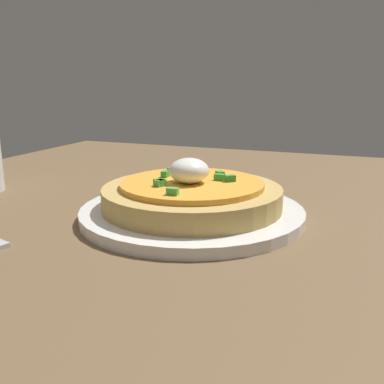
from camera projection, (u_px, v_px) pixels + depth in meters
The scene contains 3 objects.
dining_table at pixel (67, 229), 55.17cm from camera, with size 126.64×80.98×2.13cm, color brown.
plate at pixel (192, 213), 55.96cm from camera, with size 28.07×28.07×1.37cm, color white.
pizza at pixel (192, 194), 55.33cm from camera, with size 22.46×22.46×6.42cm.
Camera 1 is at (-43.00, -33.64, 19.20)cm, focal length 41.38 mm.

